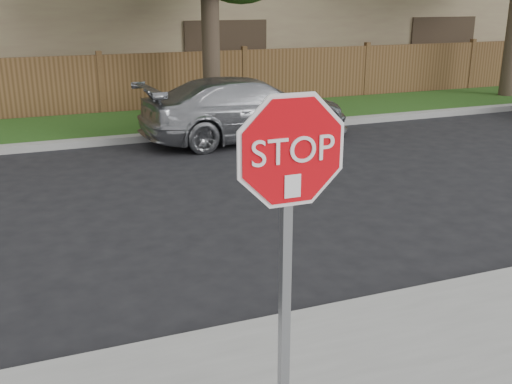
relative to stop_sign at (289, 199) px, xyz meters
name	(u,v)px	position (x,y,z in m)	size (l,w,h in m)	color
ground	(266,325)	(0.46, 1.48, -1.83)	(90.00, 90.00, 0.00)	black
far_curb	(124,139)	(0.46, 9.63, -1.75)	(70.00, 0.30, 0.15)	gray
grass_strip	(113,126)	(0.46, 11.28, -1.77)	(70.00, 3.00, 0.12)	#1E4714
fence	(101,86)	(0.46, 12.88, -1.03)	(70.00, 0.12, 1.60)	#4C331B
stop_sign	(289,199)	(0.00, 0.00, 0.00)	(1.01, 0.13, 2.55)	gray
sedan_right	(247,109)	(3.08, 9.00, -1.15)	(1.91, 4.71, 1.37)	#999B9F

